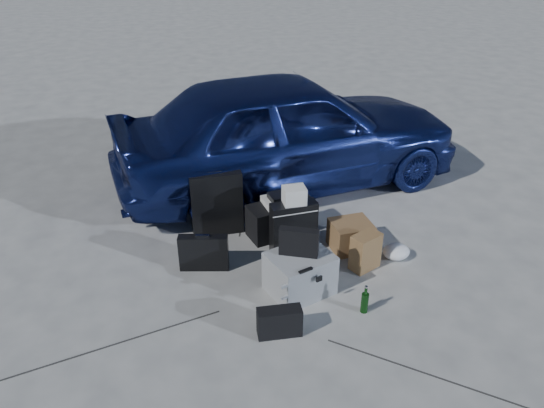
# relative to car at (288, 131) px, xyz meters

# --- Properties ---
(ground) EXTENTS (60.00, 60.00, 0.00)m
(ground) POSITION_rel_car_xyz_m (-0.41, -2.24, -0.76)
(ground) COLOR #B7B7B2
(ground) RESTS_ON ground
(car) EXTENTS (4.73, 2.74, 1.51)m
(car) POSITION_rel_car_xyz_m (0.00, 0.00, 0.00)
(car) COLOR navy
(car) RESTS_ON ground
(pelican_case) EXTENTS (0.71, 0.65, 0.41)m
(pelican_case) POSITION_rel_car_xyz_m (-0.28, -2.28, -0.55)
(pelican_case) COLOR #989B9D
(pelican_case) RESTS_ON ground
(laptop_bag) EXTENTS (0.37, 0.21, 0.27)m
(laptop_bag) POSITION_rel_car_xyz_m (-0.29, -2.26, -0.21)
(laptop_bag) COLOR black
(laptop_bag) RESTS_ON pelican_case
(briefcase) EXTENTS (0.51, 0.18, 0.39)m
(briefcase) POSITION_rel_car_xyz_m (-1.17, -1.78, -0.56)
(briefcase) COLOR black
(briefcase) RESTS_ON ground
(suitcase_left) EXTENTS (0.59, 0.26, 0.74)m
(suitcase_left) POSITION_rel_car_xyz_m (-1.00, -1.07, -0.39)
(suitcase_left) COLOR black
(suitcase_left) RESTS_ON ground
(suitcase_right) EXTENTS (0.51, 0.24, 0.58)m
(suitcase_right) POSITION_rel_car_xyz_m (-0.22, -1.60, -0.47)
(suitcase_right) COLOR black
(suitcase_right) RESTS_ON ground
(white_carton) EXTENTS (0.24, 0.20, 0.18)m
(white_carton) POSITION_rel_car_xyz_m (-0.21, -1.58, -0.08)
(white_carton) COLOR white
(white_carton) RESTS_ON suitcase_right
(duffel_bag) EXTENTS (0.82, 0.55, 0.38)m
(duffel_bag) POSITION_rel_car_xyz_m (-0.28, -1.22, -0.57)
(duffel_bag) COLOR black
(duffel_bag) RESTS_ON ground
(flat_box_white) EXTENTS (0.45, 0.38, 0.07)m
(flat_box_white) POSITION_rel_car_xyz_m (-0.28, -1.22, -0.34)
(flat_box_white) COLOR white
(flat_box_white) RESTS_ON duffel_bag
(flat_box_black) EXTENTS (0.32, 0.26, 0.06)m
(flat_box_black) POSITION_rel_car_xyz_m (-0.28, -1.23, -0.28)
(flat_box_black) COLOR black
(flat_box_black) RESTS_ON flat_box_white
(kraft_bag) EXTENTS (0.35, 0.30, 0.39)m
(kraft_bag) POSITION_rel_car_xyz_m (0.45, -2.00, -0.56)
(kraft_bag) COLOR olive
(kraft_bag) RESTS_ON ground
(cardboard_box) EXTENTS (0.46, 0.42, 0.31)m
(cardboard_box) POSITION_rel_car_xyz_m (0.41, -1.63, -0.60)
(cardboard_box) COLOR olive
(cardboard_box) RESTS_ON ground
(plastic_bag) EXTENTS (0.33, 0.29, 0.16)m
(plastic_bag) POSITION_rel_car_xyz_m (0.84, -1.89, -0.68)
(plastic_bag) COLOR white
(plastic_bag) RESTS_ON ground
(messenger_bag) EXTENTS (0.39, 0.15, 0.27)m
(messenger_bag) POSITION_rel_car_xyz_m (-0.56, -2.84, -0.62)
(messenger_bag) COLOR black
(messenger_bag) RESTS_ON ground
(green_bottle) EXTENTS (0.08, 0.08, 0.27)m
(green_bottle) POSITION_rel_car_xyz_m (0.25, -2.66, -0.62)
(green_bottle) COLOR black
(green_bottle) RESTS_ON ground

